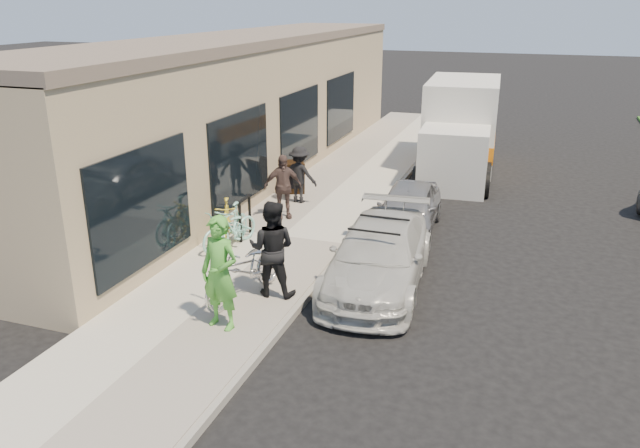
% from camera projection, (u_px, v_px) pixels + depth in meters
% --- Properties ---
extents(ground, '(120.00, 120.00, 0.00)m').
position_uv_depth(ground, '(322.00, 315.00, 10.87)').
color(ground, black).
rests_on(ground, ground).
extents(sidewalk, '(3.00, 34.00, 0.15)m').
position_uv_depth(sidewalk, '(282.00, 239.00, 14.13)').
color(sidewalk, '#B4AFA2').
rests_on(sidewalk, ground).
extents(curb, '(0.12, 34.00, 0.13)m').
position_uv_depth(curb, '(348.00, 248.00, 13.65)').
color(curb, gray).
rests_on(curb, ground).
extents(storefront, '(3.60, 20.00, 4.22)m').
position_uv_depth(storefront, '(246.00, 107.00, 18.88)').
color(storefront, tan).
rests_on(storefront, ground).
extents(bike_rack, '(0.12, 0.66, 0.93)m').
position_uv_depth(bike_rack, '(245.00, 213.00, 13.83)').
color(bike_rack, black).
rests_on(bike_rack, sidewalk).
extents(sandwich_board, '(0.73, 0.73, 0.90)m').
position_uv_depth(sandwich_board, '(294.00, 178.00, 17.00)').
color(sandwich_board, '#301D0D').
rests_on(sandwich_board, sidewalk).
extents(sedan_white, '(2.03, 4.36, 1.27)m').
position_uv_depth(sedan_white, '(379.00, 256.00, 11.81)').
color(sedan_white, beige).
rests_on(sedan_white, ground).
extents(sedan_silver, '(1.53, 3.42, 1.14)m').
position_uv_depth(sedan_silver, '(408.00, 208.00, 14.63)').
color(sedan_silver, gray).
rests_on(sedan_silver, ground).
extents(moving_truck, '(2.50, 5.86, 2.82)m').
position_uv_depth(moving_truck, '(460.00, 132.00, 19.66)').
color(moving_truck, silver).
rests_on(moving_truck, ground).
extents(tandem_bike, '(1.17, 2.16, 1.08)m').
position_uv_depth(tandem_bike, '(245.00, 270.00, 11.01)').
color(tandem_bike, silver).
rests_on(tandem_bike, sidewalk).
extents(woman_rider, '(0.76, 0.57, 1.89)m').
position_uv_depth(woman_rider, '(220.00, 273.00, 9.88)').
color(woman_rider, green).
rests_on(woman_rider, sidewalk).
extents(man_standing, '(0.93, 0.76, 1.76)m').
position_uv_depth(man_standing, '(272.00, 248.00, 11.03)').
color(man_standing, black).
rests_on(man_standing, sidewalk).
extents(cruiser_bike_a, '(0.49, 1.56, 0.93)m').
position_uv_depth(cruiser_bike_a, '(232.00, 226.00, 13.34)').
color(cruiser_bike_a, '#96E0D2').
rests_on(cruiser_bike_a, sidewalk).
extents(cruiser_bike_b, '(0.99, 1.70, 0.84)m').
position_uv_depth(cruiser_bike_b, '(230.00, 228.00, 13.35)').
color(cruiser_bike_b, '#96E0D2').
rests_on(cruiser_bike_b, sidewalk).
extents(cruiser_bike_c, '(1.03, 1.56, 0.91)m').
position_uv_depth(cruiser_bike_c, '(227.00, 221.00, 13.66)').
color(cruiser_bike_c, gold).
rests_on(cruiser_bike_c, sidewalk).
extents(bystander_a, '(1.01, 0.65, 1.48)m').
position_uv_depth(bystander_a, '(299.00, 175.00, 16.23)').
color(bystander_a, black).
rests_on(bystander_a, sidewalk).
extents(bystander_b, '(0.98, 0.84, 1.57)m').
position_uv_depth(bystander_b, '(283.00, 187.00, 15.03)').
color(bystander_b, '#4E3B38').
rests_on(bystander_b, sidewalk).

